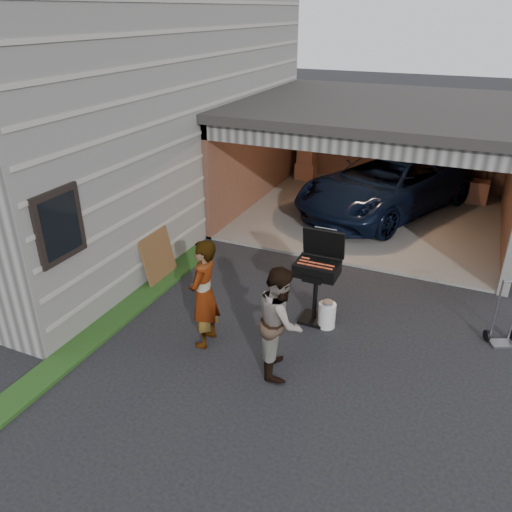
# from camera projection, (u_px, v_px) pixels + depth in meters

# --- Properties ---
(ground) EXTENTS (80.00, 80.00, 0.00)m
(ground) POSITION_uv_depth(u_px,v_px,m) (236.00, 347.00, 8.00)
(ground) COLOR black
(ground) RESTS_ON ground
(house) EXTENTS (7.00, 11.00, 5.50)m
(house) POSITION_uv_depth(u_px,v_px,m) (86.00, 105.00, 12.23)
(house) COLOR #474744
(house) RESTS_ON ground
(groundcover_strip) EXTENTS (0.50, 8.00, 0.06)m
(groundcover_strip) POSITION_uv_depth(u_px,v_px,m) (82.00, 345.00, 7.98)
(groundcover_strip) COLOR #193814
(groundcover_strip) RESTS_ON ground
(garage) EXTENTS (6.80, 6.30, 2.90)m
(garage) POSITION_uv_depth(u_px,v_px,m) (381.00, 143.00, 12.45)
(garage) COLOR #605E59
(garage) RESTS_ON ground
(minivan) EXTENTS (4.40, 5.85, 1.48)m
(minivan) POSITION_uv_depth(u_px,v_px,m) (386.00, 187.00, 12.91)
(minivan) COLOR black
(minivan) RESTS_ON ground
(woman) EXTENTS (0.48, 0.69, 1.81)m
(woman) POSITION_uv_depth(u_px,v_px,m) (204.00, 294.00, 7.72)
(woman) COLOR silver
(woman) RESTS_ON ground
(man) EXTENTS (0.90, 1.00, 1.71)m
(man) POSITION_uv_depth(u_px,v_px,m) (280.00, 321.00, 7.15)
(man) COLOR #48271C
(man) RESTS_ON ground
(bbq_grill) EXTENTS (0.72, 0.63, 1.60)m
(bbq_grill) POSITION_uv_depth(u_px,v_px,m) (317.00, 271.00, 8.30)
(bbq_grill) COLOR black
(bbq_grill) RESTS_ON ground
(propane_tank) EXTENTS (0.38, 0.38, 0.44)m
(propane_tank) POSITION_uv_depth(u_px,v_px,m) (327.00, 315.00, 8.43)
(propane_tank) COLOR white
(propane_tank) RESTS_ON ground
(plywood_panel) EXTENTS (0.25, 0.92, 1.01)m
(plywood_panel) POSITION_uv_depth(u_px,v_px,m) (158.00, 256.00, 9.82)
(plywood_panel) COLOR #51351B
(plywood_panel) RESTS_ON ground
(hand_truck) EXTENTS (0.52, 0.48, 1.13)m
(hand_truck) POSITION_uv_depth(u_px,v_px,m) (502.00, 331.00, 8.02)
(hand_truck) COLOR gray
(hand_truck) RESTS_ON ground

